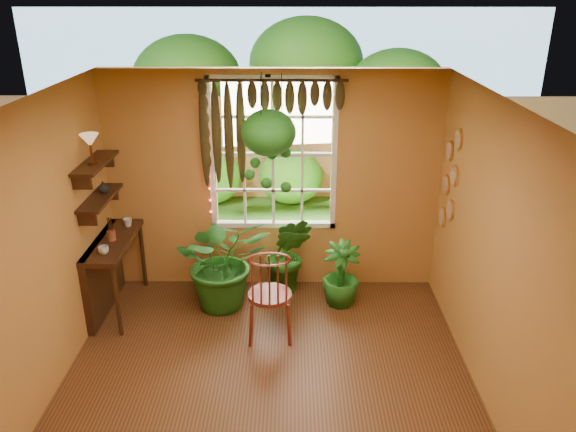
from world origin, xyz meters
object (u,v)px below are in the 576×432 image
Objects in this scene: potted_plant_left at (223,260)px; hanging_basket at (269,141)px; potted_plant_mid at (288,255)px; windsor_chair at (270,307)px; counter_ledge at (107,267)px.

potted_plant_left is 1.50m from hanging_basket.
potted_plant_left is 0.81m from potted_plant_mid.
windsor_chair is 1.23× the size of potted_plant_mid.
windsor_chair is (1.91, -0.56, -0.18)m from counter_ledge.
windsor_chair is at bearing -16.46° from counter_ledge.
potted_plant_left is at bearing -157.53° from potted_plant_mid.
counter_ledge is at bearing -176.12° from potted_plant_left.
hanging_basket reaches higher than potted_plant_left.
windsor_chair reaches higher than counter_ledge.
windsor_chair is 1.80m from hanging_basket.
counter_ledge is at bearing 161.06° from windsor_chair.
counter_ledge is at bearing -172.38° from hanging_basket.
windsor_chair is 0.98× the size of hanging_basket.
windsor_chair is at bearing -49.26° from potted_plant_left.
windsor_chair is 0.89m from potted_plant_left.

